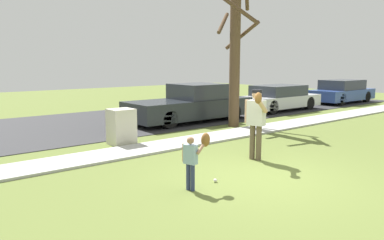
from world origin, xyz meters
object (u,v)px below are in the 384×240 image
Objects in this scene: utility_cabinet at (121,127)px; street_tree_near at (235,52)px; person_child at (195,154)px; baseball at (215,180)px; person_adult at (256,117)px; parked_wagon_blue at (342,92)px; parked_sedan_silver at (278,98)px; parked_pickup_dark at (191,105)px.

street_tree_near is (4.70, 0.10, 2.21)m from utility_cabinet.
baseball is (0.59, 0.07, -0.65)m from person_child.
street_tree_near is (3.04, 3.72, 1.66)m from person_adult.
person_child is at bearing 20.90° from parked_wagon_blue.
parked_sedan_silver is at bearing 11.48° from utility_cabinet.
parked_sedan_silver reaches higher than person_child.
parked_pickup_dark is (5.03, 6.34, -0.01)m from person_child.
utility_cabinet is (0.25, 4.27, 0.48)m from baseball.
parked_wagon_blue reaches higher than utility_cabinet.
parked_pickup_dark is (2.54, 5.62, -0.39)m from person_adult.
person_adult is 0.33× the size of parked_pickup_dark.
utility_cabinet is 15.49m from parked_wagon_blue.
parked_sedan_silver reaches higher than utility_cabinet.
parked_sedan_silver is (10.48, 6.30, -0.06)m from person_child.
parked_pickup_dark reaches higher than parked_wagon_blue.
parked_sedan_silver is at bearing 20.54° from street_tree_near.
parked_pickup_dark is (4.44, 6.27, 0.64)m from baseball.
baseball is 0.07× the size of utility_cabinet.
baseball is at bearing -93.31° from utility_cabinet.
parked_wagon_blue reaches higher than parked_sedan_silver.
baseball is 4.30m from utility_cabinet.
parked_pickup_dark is 1.13× the size of parked_sedan_silver.
parked_wagon_blue is (16.21, 6.19, -0.02)m from person_child.
person_adult is 0.38× the size of parked_wagon_blue.
person_adult is 22.99× the size of baseball.
parked_pickup_dark is at bearing 54.68° from baseball.
person_child is 0.88m from baseball.
person_child is at bearing -173.14° from baseball.
parked_pickup_dark is at bearing 25.50° from utility_cabinet.
parked_wagon_blue is at bearing 178.91° from parked_sedan_silver.
utility_cabinet is (-1.65, 3.62, -0.55)m from person_adult.
parked_sedan_silver is 1.02× the size of parked_wagon_blue.
person_child is at bearing 0.49° from person_adult.
street_tree_near reaches higher than person_adult.
parked_sedan_silver is at bearing 32.18° from baseball.
parked_sedan_silver is (8.00, 5.58, -0.44)m from person_adult.
parked_pickup_dark reaches higher than parked_sedan_silver.
utility_cabinet is 0.23× the size of parked_wagon_blue.
parked_sedan_silver is at bearing 179.57° from parked_pickup_dark.
person_adult reaches higher than parked_wagon_blue.
parked_pickup_dark is at bearing 35.95° from person_child.
parked_sedan_silver reaches higher than baseball.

